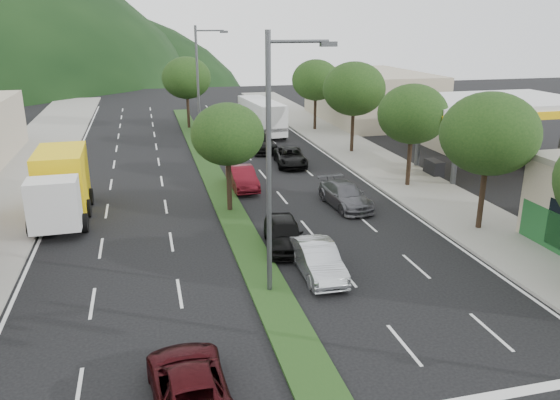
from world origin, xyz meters
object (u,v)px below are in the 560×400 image
object	(u,v)px
tree_med_near	(228,134)
box_truck	(61,187)
streetlight_mid	(200,84)
car_queue_a	(284,233)
tree_r_e	(316,80)
tree_med_far	(186,78)
tree_r_d	(354,89)
car_queue_c	(242,178)
tree_r_b	(489,134)
tree_r_c	(413,114)
car_queue_f	(259,142)
sedan_silver	(318,260)
motorhome	(261,116)
car_queue_d	(290,157)
streetlight_near	(274,155)
suv_maroon	(189,385)
car_queue_e	(251,132)
car_queue_b	(345,195)

from	to	relation	value
tree_med_near	box_truck	xyz separation A→B (m)	(-9.00, 1.34, -2.74)
streetlight_mid	car_queue_a	bearing A→B (deg)	-85.96
tree_r_e	car_queue_a	bearing A→B (deg)	-110.40
tree_med_near	tree_med_far	bearing A→B (deg)	90.00
tree_r_d	car_queue_c	xyz separation A→B (m)	(-10.50, -7.77, -4.47)
tree_r_b	car_queue_c	xyz separation A→B (m)	(-10.50, 10.23, -4.33)
tree_r_c	car_queue_f	distance (m)	15.05
tree_med_near	sedan_silver	distance (m)	10.03
motorhome	tree_med_near	bearing A→B (deg)	-112.01
car_queue_a	car_queue_d	size ratio (longest dim) A/B	0.93
streetlight_near	tree_med_far	bearing A→B (deg)	90.33
tree_med_near	car_queue_a	size ratio (longest dim) A/B	1.41
suv_maroon	car_queue_f	xyz separation A→B (m)	(8.48, 30.59, 0.09)
tree_r_c	tree_r_d	xyz separation A→B (m)	(0.00, 10.00, 0.43)
car_queue_a	motorhome	bearing A→B (deg)	87.55
box_truck	car_queue_e	bearing A→B (deg)	-128.74
sedan_silver	car_queue_f	xyz separation A→B (m)	(2.47, 23.61, 0.03)
streetlight_mid	suv_maroon	size ratio (longest dim) A/B	2.16
sedan_silver	tree_med_near	bearing A→B (deg)	105.49
car_queue_b	car_queue_f	size ratio (longest dim) A/B	0.93
car_queue_c	tree_r_b	bearing A→B (deg)	-45.22
tree_r_b	sedan_silver	size ratio (longest dim) A/B	1.63
tree_r_b	car_queue_d	xyz separation A→B (m)	(-5.96, 15.23, -4.40)
car_queue_d	car_queue_e	xyz separation A→B (m)	(-0.95, 10.36, -0.05)
tree_r_e	motorhome	world-z (taller)	tree_r_e
motorhome	streetlight_near	bearing A→B (deg)	-106.45
suv_maroon	car_queue_c	world-z (taller)	car_queue_c
tree_r_e	car_queue_b	xyz separation A→B (m)	(-5.36, -22.77, -4.21)
car_queue_e	car_queue_a	bearing A→B (deg)	-94.79
car_queue_c	suv_maroon	bearing A→B (deg)	-105.35
car_queue_b	tree_med_far	bearing A→B (deg)	99.60
tree_med_near	tree_med_far	size ratio (longest dim) A/B	0.87
box_truck	suv_maroon	bearing A→B (deg)	105.96
box_truck	motorhome	size ratio (longest dim) A/B	0.85
tree_r_d	streetlight_mid	bearing A→B (deg)	165.73
tree_r_e	car_queue_c	world-z (taller)	tree_r_e
tree_r_d	car_queue_f	bearing A→B (deg)	160.20
motorhome	car_queue_d	bearing A→B (deg)	-97.22
tree_med_near	box_truck	size ratio (longest dim) A/B	0.83
car_queue_f	car_queue_c	bearing A→B (deg)	-111.33
car_queue_f	box_truck	distance (m)	19.16
tree_med_near	car_queue_c	xyz separation A→B (m)	(1.50, 4.23, -3.72)
motorhome	car_queue_e	bearing A→B (deg)	-133.22
streetlight_near	car_queue_f	world-z (taller)	streetlight_near
tree_r_e	tree_r_d	bearing A→B (deg)	-90.00
car_queue_e	motorhome	world-z (taller)	motorhome
tree_med_near	streetlight_mid	distance (m)	15.05
tree_r_b	motorhome	bearing A→B (deg)	101.39
box_truck	tree_r_c	bearing A→B (deg)	-179.28
tree_r_c	suv_maroon	size ratio (longest dim) A/B	1.40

